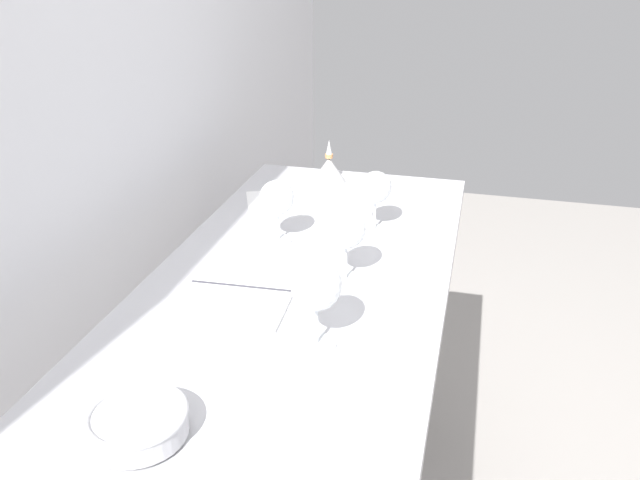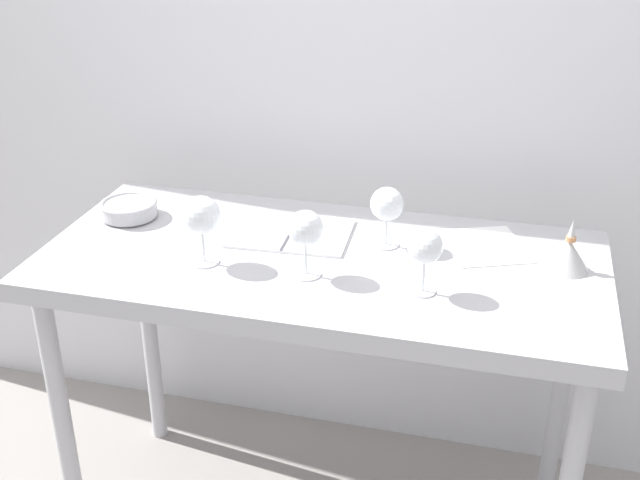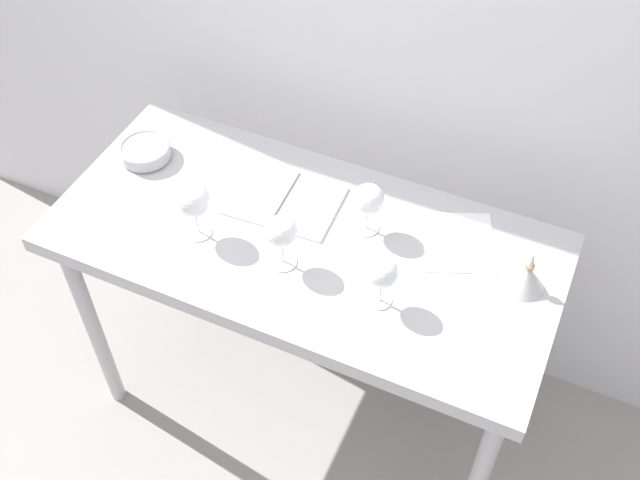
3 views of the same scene
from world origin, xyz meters
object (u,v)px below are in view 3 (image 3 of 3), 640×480
object	(u,v)px
tasting_sheet_upper	(459,242)
wine_glass_far_right	(368,200)
wine_glass_near_left	(193,201)
open_notebook	(285,200)
wine_glass_near_center	(282,232)
decanter_funnel	(527,277)
tasting_bowl	(145,151)
wine_glass_near_right	(382,273)

from	to	relation	value
tasting_sheet_upper	wine_glass_far_right	bearing A→B (deg)	170.11
wine_glass_near_left	open_notebook	distance (m)	0.29
wine_glass_near_center	tasting_sheet_upper	world-z (taller)	wine_glass_near_center
decanter_funnel	wine_glass_far_right	bearing A→B (deg)	177.27
wine_glass_near_left	tasting_bowl	world-z (taller)	wine_glass_near_left
open_notebook	decanter_funnel	bearing A→B (deg)	-4.76
wine_glass_near_center	wine_glass_far_right	bearing A→B (deg)	52.77
wine_glass_near_right	wine_glass_far_right	world-z (taller)	same
wine_glass_near_right	wine_glass_near_center	distance (m)	0.28
wine_glass_near_left	tasting_sheet_upper	world-z (taller)	wine_glass_near_left
wine_glass_near_left	wine_glass_far_right	world-z (taller)	wine_glass_near_left
open_notebook	tasting_bowl	xyz separation A→B (m)	(-0.46, -0.01, 0.02)
wine_glass_near_right	tasting_bowl	distance (m)	0.87
wine_glass_far_right	open_notebook	size ratio (longest dim) A/B	0.50
wine_glass_near_right	wine_glass_far_right	size ratio (longest dim) A/B	1.00
wine_glass_near_left	wine_glass_near_right	bearing A→B (deg)	-1.37
wine_glass_near_center	open_notebook	bearing A→B (deg)	115.15
wine_glass_near_right	tasting_sheet_upper	world-z (taller)	wine_glass_near_right
wine_glass_near_left	wine_glass_far_right	size ratio (longest dim) A/B	1.10
wine_glass_near_left	wine_glass_near_center	distance (m)	0.26
tasting_bowl	wine_glass_near_center	bearing A→B (deg)	-19.54
wine_glass_near_center	tasting_sheet_upper	distance (m)	0.49
wine_glass_near_left	open_notebook	world-z (taller)	wine_glass_near_left
tasting_sheet_upper	decanter_funnel	size ratio (longest dim) A/B	1.65
tasting_sheet_upper	decanter_funnel	xyz separation A→B (m)	(0.20, -0.08, 0.04)
tasting_bowl	decanter_funnel	size ratio (longest dim) A/B	1.18
wine_glass_near_left	wine_glass_near_center	bearing A→B (deg)	0.31
tasting_bowl	wine_glass_far_right	bearing A→B (deg)	0.53
wine_glass_far_right	wine_glass_near_center	distance (m)	0.26
decanter_funnel	tasting_sheet_upper	bearing A→B (deg)	158.67
wine_glass_near_left	tasting_sheet_upper	xyz separation A→B (m)	(0.66, 0.26, -0.12)
tasting_bowl	open_notebook	bearing A→B (deg)	0.88
decanter_funnel	wine_glass_near_left	bearing A→B (deg)	-167.90
wine_glass_near_center	tasting_bowl	world-z (taller)	wine_glass_near_center
wine_glass_near_right	wine_glass_near_center	bearing A→B (deg)	177.08
tasting_bowl	decanter_funnel	xyz separation A→B (m)	(1.16, -0.01, 0.01)
wine_glass_near_right	decanter_funnel	bearing A→B (deg)	31.54
wine_glass_near_left	wine_glass_far_right	distance (m)	0.46
wine_glass_near_right	tasting_sheet_upper	xyz separation A→B (m)	(0.12, 0.27, -0.11)
wine_glass_far_right	decanter_funnel	size ratio (longest dim) A/B	1.20
open_notebook	tasting_sheet_upper	xyz separation A→B (m)	(0.50, 0.06, -0.00)
wine_glass_near_right	tasting_bowl	size ratio (longest dim) A/B	1.01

